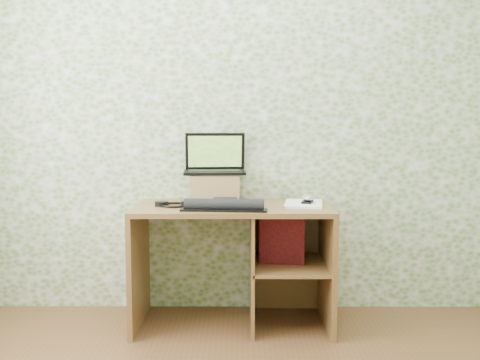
{
  "coord_description": "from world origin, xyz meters",
  "views": [
    {
      "loc": [
        0.05,
        -1.8,
        1.25
      ],
      "look_at": [
        0.04,
        1.39,
        0.91
      ],
      "focal_mm": 40.0,
      "sensor_mm": 36.0,
      "label": 1
    }
  ],
  "objects_px": {
    "riser": "(214,188)",
    "laptop": "(215,164)",
    "desk": "(245,247)",
    "keyboard": "(224,205)",
    "notepad": "(304,204)"
  },
  "relations": [
    {
      "from": "laptop",
      "to": "keyboard",
      "type": "distance_m",
      "value": 0.4
    },
    {
      "from": "riser",
      "to": "laptop",
      "type": "height_order",
      "value": "laptop"
    },
    {
      "from": "keyboard",
      "to": "notepad",
      "type": "relative_size",
      "value": 1.56
    },
    {
      "from": "laptop",
      "to": "keyboard",
      "type": "xyz_separation_m",
      "value": [
        0.07,
        -0.32,
        -0.22
      ]
    },
    {
      "from": "desk",
      "to": "riser",
      "type": "bearing_deg",
      "value": 149.68
    },
    {
      "from": "riser",
      "to": "keyboard",
      "type": "relative_size",
      "value": 0.6
    },
    {
      "from": "riser",
      "to": "keyboard",
      "type": "height_order",
      "value": "riser"
    },
    {
      "from": "keyboard",
      "to": "laptop",
      "type": "bearing_deg",
      "value": 107.5
    },
    {
      "from": "desk",
      "to": "riser",
      "type": "distance_m",
      "value": 0.43
    },
    {
      "from": "laptop",
      "to": "notepad",
      "type": "xyz_separation_m",
      "value": [
        0.56,
        -0.16,
        -0.24
      ]
    },
    {
      "from": "riser",
      "to": "laptop",
      "type": "relative_size",
      "value": 0.75
    },
    {
      "from": "laptop",
      "to": "desk",
      "type": "bearing_deg",
      "value": -42.93
    },
    {
      "from": "laptop",
      "to": "keyboard",
      "type": "relative_size",
      "value": 0.8
    },
    {
      "from": "desk",
      "to": "keyboard",
      "type": "xyz_separation_m",
      "value": [
        -0.12,
        -0.17,
        0.29
      ]
    },
    {
      "from": "laptop",
      "to": "notepad",
      "type": "relative_size",
      "value": 1.25
    }
  ]
}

